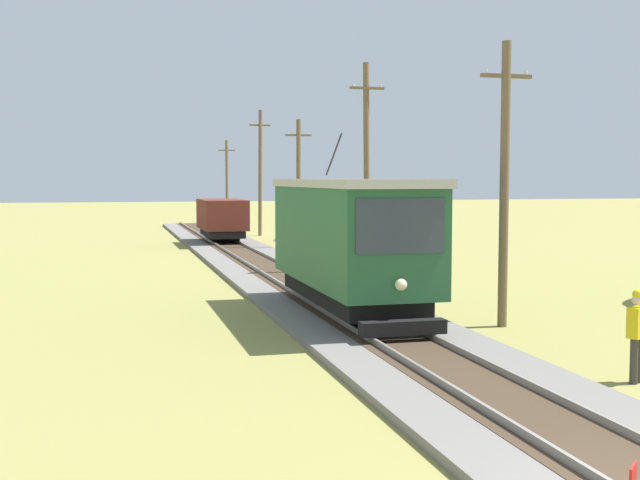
{
  "coord_description": "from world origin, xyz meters",
  "views": [
    {
      "loc": [
        -6.33,
        -7.16,
        3.83
      ],
      "look_at": [
        -0.04,
        17.04,
        1.94
      ],
      "focal_mm": 45.73,
      "sensor_mm": 36.0,
      "label": 1
    }
  ],
  "objects_px": {
    "utility_pole_mid": "(367,167)",
    "track_worker": "(637,331)",
    "freight_car": "(222,218)",
    "utility_pole_horizon": "(227,181)",
    "red_tram": "(350,239)",
    "utility_pole_far": "(299,183)",
    "utility_pole_distant": "(260,172)",
    "gravel_pile": "(293,231)",
    "utility_pole_near_tram": "(504,182)"
  },
  "relations": [
    {
      "from": "utility_pole_mid",
      "to": "track_worker",
      "type": "height_order",
      "value": "utility_pole_mid"
    },
    {
      "from": "freight_car",
      "to": "utility_pole_horizon",
      "type": "distance_m",
      "value": 22.92
    },
    {
      "from": "red_tram",
      "to": "freight_car",
      "type": "height_order",
      "value": "red_tram"
    },
    {
      "from": "utility_pole_far",
      "to": "utility_pole_distant",
      "type": "distance_m",
      "value": 11.34
    },
    {
      "from": "red_tram",
      "to": "utility_pole_mid",
      "type": "distance_m",
      "value": 10.23
    },
    {
      "from": "red_tram",
      "to": "utility_pole_distant",
      "type": "height_order",
      "value": "utility_pole_distant"
    },
    {
      "from": "utility_pole_horizon",
      "to": "track_worker",
      "type": "height_order",
      "value": "utility_pole_horizon"
    },
    {
      "from": "utility_pole_horizon",
      "to": "red_tram",
      "type": "bearing_deg",
      "value": -94.14
    },
    {
      "from": "utility_pole_distant",
      "to": "gravel_pile",
      "type": "relative_size",
      "value": 3.27
    },
    {
      "from": "utility_pole_far",
      "to": "utility_pole_distant",
      "type": "xyz_separation_m",
      "value": [
        0.0,
        11.32,
        0.7
      ]
    },
    {
      "from": "track_worker",
      "to": "utility_pole_mid",
      "type": "bearing_deg",
      "value": 153.57
    },
    {
      "from": "utility_pole_distant",
      "to": "gravel_pile",
      "type": "xyz_separation_m",
      "value": [
        1.14,
        -4.96,
        -3.68
      ]
    },
    {
      "from": "utility_pole_near_tram",
      "to": "utility_pole_distant",
      "type": "distance_m",
      "value": 34.67
    },
    {
      "from": "gravel_pile",
      "to": "track_worker",
      "type": "bearing_deg",
      "value": -92.34
    },
    {
      "from": "freight_car",
      "to": "utility_pole_distant",
      "type": "height_order",
      "value": "utility_pole_distant"
    },
    {
      "from": "utility_pole_distant",
      "to": "track_worker",
      "type": "distance_m",
      "value": 40.79
    },
    {
      "from": "red_tram",
      "to": "utility_pole_horizon",
      "type": "distance_m",
      "value": 48.48
    },
    {
      "from": "utility_pole_mid",
      "to": "gravel_pile",
      "type": "relative_size",
      "value": 3.26
    },
    {
      "from": "red_tram",
      "to": "utility_pole_far",
      "type": "relative_size",
      "value": 1.23
    },
    {
      "from": "red_tram",
      "to": "track_worker",
      "type": "bearing_deg",
      "value": -68.61
    },
    {
      "from": "utility_pole_far",
      "to": "utility_pole_distant",
      "type": "bearing_deg",
      "value": 90.0
    },
    {
      "from": "utility_pole_mid",
      "to": "utility_pole_distant",
      "type": "height_order",
      "value": "utility_pole_distant"
    },
    {
      "from": "red_tram",
      "to": "utility_pole_near_tram",
      "type": "relative_size",
      "value": 1.17
    },
    {
      "from": "red_tram",
      "to": "utility_pole_horizon",
      "type": "xyz_separation_m",
      "value": [
        3.5,
        48.33,
        1.45
      ]
    },
    {
      "from": "red_tram",
      "to": "utility_pole_distant",
      "type": "relative_size",
      "value": 1.02
    },
    {
      "from": "freight_car",
      "to": "gravel_pile",
      "type": "xyz_separation_m",
      "value": [
        4.64,
        1.81,
        -0.95
      ]
    },
    {
      "from": "utility_pole_near_tram",
      "to": "utility_pole_far",
      "type": "xyz_separation_m",
      "value": [
        -0.0,
        23.35,
        -0.17
      ]
    },
    {
      "from": "utility_pole_horizon",
      "to": "utility_pole_far",
      "type": "bearing_deg",
      "value": -90.0
    },
    {
      "from": "freight_car",
      "to": "gravel_pile",
      "type": "height_order",
      "value": "freight_car"
    },
    {
      "from": "red_tram",
      "to": "utility_pole_mid",
      "type": "xyz_separation_m",
      "value": [
        3.5,
        9.38,
        2.08
      ]
    },
    {
      "from": "freight_car",
      "to": "red_tram",
      "type": "bearing_deg",
      "value": -89.99
    },
    {
      "from": "utility_pole_near_tram",
      "to": "red_tram",
      "type": "bearing_deg",
      "value": 148.7
    },
    {
      "from": "red_tram",
      "to": "freight_car",
      "type": "xyz_separation_m",
      "value": [
        -0.0,
        25.77,
        -0.64
      ]
    },
    {
      "from": "utility_pole_mid",
      "to": "track_worker",
      "type": "relative_size",
      "value": 4.68
    },
    {
      "from": "utility_pole_near_tram",
      "to": "track_worker",
      "type": "relative_size",
      "value": 4.09
    },
    {
      "from": "utility_pole_far",
      "to": "gravel_pile",
      "type": "bearing_deg",
      "value": 79.85
    },
    {
      "from": "utility_pole_near_tram",
      "to": "utility_pole_far",
      "type": "height_order",
      "value": "utility_pole_near_tram"
    },
    {
      "from": "red_tram",
      "to": "track_worker",
      "type": "relative_size",
      "value": 4.79
    },
    {
      "from": "utility_pole_horizon",
      "to": "track_worker",
      "type": "bearing_deg",
      "value": -90.32
    },
    {
      "from": "utility_pole_near_tram",
      "to": "utility_pole_mid",
      "type": "bearing_deg",
      "value": 90.0
    },
    {
      "from": "utility_pole_near_tram",
      "to": "utility_pole_mid",
      "type": "relative_size",
      "value": 0.87
    },
    {
      "from": "utility_pole_near_tram",
      "to": "utility_pole_mid",
      "type": "distance_m",
      "value": 11.52
    },
    {
      "from": "utility_pole_near_tram",
      "to": "utility_pole_distant",
      "type": "xyz_separation_m",
      "value": [
        -0.0,
        34.66,
        0.54
      ]
    },
    {
      "from": "utility_pole_distant",
      "to": "red_tram",
      "type": "bearing_deg",
      "value": -96.13
    },
    {
      "from": "red_tram",
      "to": "freight_car",
      "type": "relative_size",
      "value": 1.64
    },
    {
      "from": "freight_car",
      "to": "utility_pole_horizon",
      "type": "bearing_deg",
      "value": 81.18
    },
    {
      "from": "utility_pole_distant",
      "to": "utility_pole_horizon",
      "type": "distance_m",
      "value": 15.8
    },
    {
      "from": "track_worker",
      "to": "utility_pole_far",
      "type": "bearing_deg",
      "value": 153.99
    },
    {
      "from": "utility_pole_distant",
      "to": "gravel_pile",
      "type": "bearing_deg",
      "value": -77.08
    },
    {
      "from": "utility_pole_near_tram",
      "to": "utility_pole_horizon",
      "type": "height_order",
      "value": "utility_pole_near_tram"
    }
  ]
}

